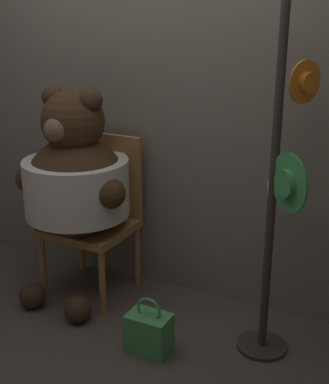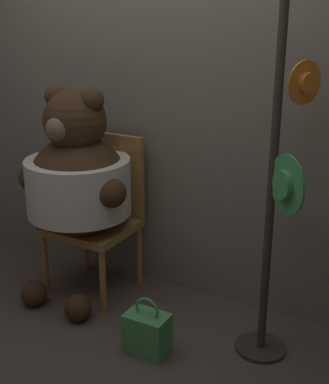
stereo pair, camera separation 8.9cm
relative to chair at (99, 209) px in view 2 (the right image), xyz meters
name	(u,v)px [view 2 (the right image)]	position (x,y,z in m)	size (l,w,h in m)	color
ground_plane	(99,327)	(0.30, -0.45, -0.54)	(14.00, 14.00, 0.00)	#4C423D
wall_back	(159,91)	(0.30, 0.27, 0.75)	(8.00, 0.10, 2.59)	slate
chair	(99,209)	(0.00, 0.00, 0.00)	(0.51, 0.48, 1.02)	#9E703D
teddy_bear	(78,180)	(-0.03, -0.17, 0.24)	(0.78, 0.69, 1.36)	#3D2819
hat_display_rack	(278,203)	(1.24, -0.18, 0.33)	(0.35, 0.46, 1.85)	#332D28
handbag_on_ground	(147,332)	(0.66, -0.51, -0.42)	(0.23, 0.16, 0.33)	#479E56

